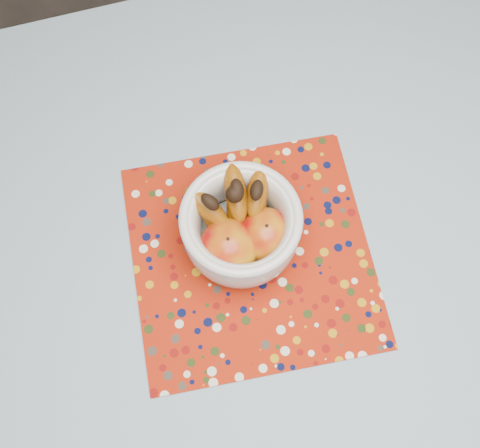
# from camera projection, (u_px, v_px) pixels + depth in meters

# --- Properties ---
(table) EXTENTS (1.20, 1.20, 0.75)m
(table) POSITION_uv_depth(u_px,v_px,m) (297.00, 306.00, 0.98)
(table) COLOR brown
(table) RESTS_ON ground
(tablecloth) EXTENTS (1.32, 1.32, 0.01)m
(tablecloth) POSITION_uv_depth(u_px,v_px,m) (302.00, 295.00, 0.91)
(tablecloth) COLOR #6085A0
(tablecloth) RESTS_ON table
(placemat) EXTENTS (0.42, 0.42, 0.00)m
(placemat) POSITION_uv_depth(u_px,v_px,m) (251.00, 255.00, 0.92)
(placemat) COLOR #941A08
(placemat) RESTS_ON tablecloth
(fruit_bowl) EXTENTS (0.20, 0.19, 0.15)m
(fruit_bowl) POSITION_uv_depth(u_px,v_px,m) (240.00, 224.00, 0.87)
(fruit_bowl) COLOR silver
(fruit_bowl) RESTS_ON placemat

